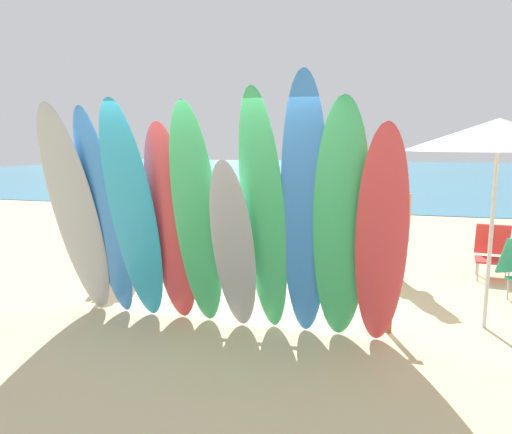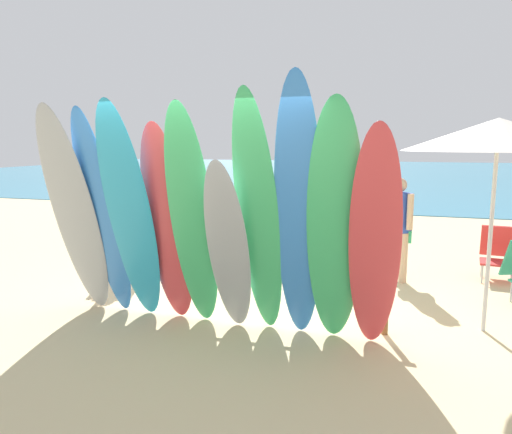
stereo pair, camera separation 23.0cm
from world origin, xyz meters
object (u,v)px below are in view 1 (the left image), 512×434
surfboard_grey_0 (76,215)px  surfboard_green_6 (264,218)px  surfboard_teal_2 (133,216)px  beachgoer_near_rack (127,213)px  surfboard_rack (231,274)px  beachgoer_photographing (395,221)px  surfboard_red_9 (381,241)px  surfboard_red_3 (171,226)px  surfboard_green_8 (341,226)px  surfboard_green_4 (197,220)px  surfboard_grey_5 (233,249)px  beach_umbrella (499,135)px  surfboard_blue_7 (305,214)px  beach_chair_blue (493,250)px  surfboard_blue_1 (105,217)px

surfboard_grey_0 → surfboard_green_6: surfboard_green_6 is taller
surfboard_teal_2 → beachgoer_near_rack: size_ratio=1.64×
surfboard_rack → beachgoer_photographing: size_ratio=2.42×
surfboard_grey_0 → surfboard_red_9: size_ratio=1.12×
surfboard_red_3 → surfboard_green_8: (1.89, -0.08, 0.10)m
surfboard_green_4 → surfboard_red_9: 1.94m
surfboard_grey_5 → beachgoer_near_rack: surfboard_grey_5 is taller
beachgoer_photographing → beach_umbrella: size_ratio=0.67×
surfboard_red_9 → beach_umbrella: beach_umbrella is taller
surfboard_rack → surfboard_green_4: 0.92m
surfboard_red_3 → surfboard_grey_5: size_ratio=1.18×
surfboard_red_3 → surfboard_green_4: bearing=-12.7°
surfboard_green_8 → beach_umbrella: 2.03m
surfboard_blue_7 → beachgoer_photographing: 2.96m
surfboard_green_8 → surfboard_red_9: bearing=-9.1°
surfboard_grey_0 → beachgoer_near_rack: (-0.66, 2.25, -0.33)m
surfboard_rack → surfboard_grey_5: (0.20, -0.53, 0.44)m
surfboard_rack → surfboard_green_8: surfboard_green_8 is taller
beachgoer_near_rack → beachgoer_photographing: 4.29m
surfboard_green_8 → beachgoer_photographing: 2.82m
surfboard_blue_7 → beach_chair_blue: bearing=49.0°
surfboard_rack → beach_chair_blue: beach_chair_blue is taller
beachgoer_near_rack → beach_umbrella: (5.24, -1.25, 1.24)m
surfboard_rack → surfboard_blue_1: surfboard_blue_1 is taller
surfboard_red_9 → surfboard_grey_0: bearing=177.4°
surfboard_red_9 → beach_chair_blue: bearing=59.9°
surfboard_green_6 → surfboard_blue_7: bearing=3.5°
surfboard_green_8 → surfboard_red_9: surfboard_green_8 is taller
surfboard_rack → surfboard_green_4: surfboard_green_4 is taller
surfboard_blue_7 → beachgoer_photographing: bearing=66.6°
surfboard_red_9 → beachgoer_near_rack: 4.65m
surfboard_green_4 → surfboard_red_9: (1.93, -0.02, -0.12)m
surfboard_green_6 → beachgoer_near_rack: (-2.89, 2.21, -0.38)m
surfboard_red_3 → beachgoer_near_rack: bearing=132.2°
surfboard_red_3 → surfboard_red_9: 2.29m
surfboard_grey_0 → surfboard_blue_7: surfboard_blue_7 is taller
surfboard_grey_0 → beach_umbrella: surfboard_grey_0 is taller
surfboard_red_3 → beach_umbrella: 3.70m
surfboard_red_3 → surfboard_grey_5: bearing=-5.8°
surfboard_grey_0 → surfboard_green_8: bearing=0.8°
surfboard_rack → surfboard_red_3: bearing=-142.8°
beachgoer_photographing → beach_umbrella: beach_umbrella is taller
surfboard_red_3 → surfboard_grey_0: bearing=-170.9°
surfboard_grey_5 → beachgoer_near_rack: bearing=140.8°
surfboard_rack → beachgoer_near_rack: bearing=144.4°
beachgoer_near_rack → surfboard_green_6: bearing=124.8°
surfboard_rack → surfboard_teal_2: bearing=-150.2°
surfboard_green_8 → beach_umbrella: bearing=26.1°
surfboard_rack → beachgoer_photographing: (1.91, 2.22, 0.38)m
surfboard_blue_7 → surfboard_red_3: bearing=171.2°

